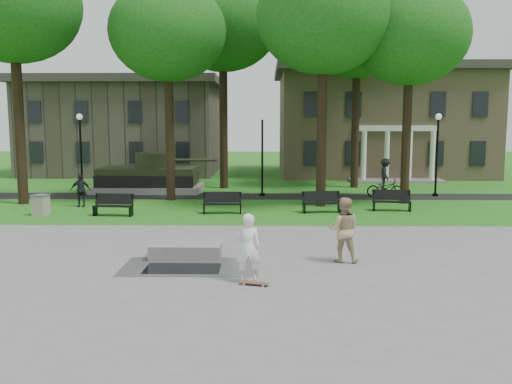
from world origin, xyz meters
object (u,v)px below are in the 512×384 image
friend_watching (343,230)px  cyclist (385,181)px  skateboarder (248,248)px  park_bench_0 (113,204)px  trash_bin (41,205)px  concrete_block (186,251)px

friend_watching → cyclist: cyclist is taller
skateboarder → cyclist: cyclist is taller
skateboarder → park_bench_0: bearing=-62.6°
cyclist → park_bench_0: cyclist is taller
trash_bin → park_bench_0: bearing=0.4°
skateboarder → cyclist: size_ratio=0.83×
cyclist → trash_bin: bearing=111.5°
park_bench_0 → trash_bin: bearing=-174.4°
cyclist → trash_bin: 18.22m
friend_watching → park_bench_0: bearing=-31.7°
skateboarder → friend_watching: 3.57m
concrete_block → park_bench_0: size_ratio=1.20×
concrete_block → friend_watching: 4.92m
skateboarder → cyclist: (7.26, 16.66, -0.04)m
friend_watching → trash_bin: friend_watching is taller
skateboarder → trash_bin: (-9.81, 10.30, -0.46)m
park_bench_0 → skateboarder: bearing=-52.7°
skateboarder → friend_watching: bearing=-147.1°
park_bench_0 → cyclist: bearing=30.0°
park_bench_0 → trash_bin: 3.34m
friend_watching → cyclist: 15.14m
trash_bin → friend_watching: bearing=-32.7°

